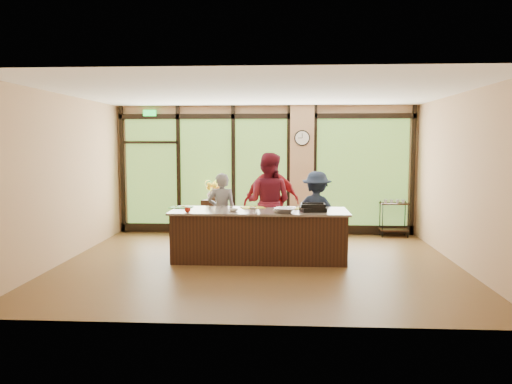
# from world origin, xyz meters

# --- Properties ---
(floor) EXTENTS (7.00, 7.00, 0.00)m
(floor) POSITION_xyz_m (0.00, 0.00, 0.00)
(floor) COLOR brown
(floor) RESTS_ON ground
(ceiling) EXTENTS (7.00, 7.00, 0.00)m
(ceiling) POSITION_xyz_m (0.00, 0.00, 3.00)
(ceiling) COLOR white
(ceiling) RESTS_ON back_wall
(back_wall) EXTENTS (7.00, 0.00, 7.00)m
(back_wall) POSITION_xyz_m (0.00, 3.00, 1.50)
(back_wall) COLOR tan
(back_wall) RESTS_ON floor
(left_wall) EXTENTS (0.00, 6.00, 6.00)m
(left_wall) POSITION_xyz_m (-3.50, 0.00, 1.50)
(left_wall) COLOR tan
(left_wall) RESTS_ON floor
(right_wall) EXTENTS (0.00, 6.00, 6.00)m
(right_wall) POSITION_xyz_m (3.50, 0.00, 1.50)
(right_wall) COLOR tan
(right_wall) RESTS_ON floor
(window_wall) EXTENTS (6.90, 0.12, 3.00)m
(window_wall) POSITION_xyz_m (0.16, 2.95, 1.39)
(window_wall) COLOR tan
(window_wall) RESTS_ON floor
(island_base) EXTENTS (3.10, 1.00, 0.88)m
(island_base) POSITION_xyz_m (0.00, 0.30, 0.44)
(island_base) COLOR black
(island_base) RESTS_ON floor
(countertop) EXTENTS (3.20, 1.10, 0.04)m
(countertop) POSITION_xyz_m (0.00, 0.30, 0.90)
(countertop) COLOR slate
(countertop) RESTS_ON island_base
(wall_clock) EXTENTS (0.36, 0.04, 0.36)m
(wall_clock) POSITION_xyz_m (0.85, 2.87, 2.25)
(wall_clock) COLOR black
(wall_clock) RESTS_ON window_wall
(cook_left) EXTENTS (0.61, 0.44, 1.55)m
(cook_left) POSITION_xyz_m (-0.79, 1.05, 0.78)
(cook_left) COLOR slate
(cook_left) RESTS_ON floor
(cook_midleft) EXTENTS (1.13, 1.00, 1.95)m
(cook_midleft) POSITION_xyz_m (0.13, 1.04, 0.97)
(cook_midleft) COLOR maroon
(cook_midleft) RESTS_ON floor
(cook_midright) EXTENTS (1.22, 0.77, 1.93)m
(cook_midright) POSITION_xyz_m (0.20, 1.15, 0.96)
(cook_midright) COLOR #A31920
(cook_midright) RESTS_ON floor
(cook_right) EXTENTS (1.15, 0.87, 1.58)m
(cook_right) POSITION_xyz_m (1.09, 1.16, 0.79)
(cook_right) COLOR #1B253B
(cook_right) RESTS_ON floor
(roasting_pan) EXTENTS (0.49, 0.42, 0.08)m
(roasting_pan) POSITION_xyz_m (0.96, 0.15, 0.96)
(roasting_pan) COLOR black
(roasting_pan) RESTS_ON countertop
(mixing_bowl) EXTENTS (0.46, 0.46, 0.09)m
(mixing_bowl) POSITION_xyz_m (0.46, -0.03, 0.96)
(mixing_bowl) COLOR silver
(mixing_bowl) RESTS_ON countertop
(cutting_board_left) EXTENTS (0.43, 0.35, 0.01)m
(cutting_board_left) POSITION_xyz_m (-1.50, 0.56, 0.93)
(cutting_board_left) COLOR green
(cutting_board_left) RESTS_ON countertop
(cutting_board_center) EXTENTS (0.50, 0.43, 0.01)m
(cutting_board_center) POSITION_xyz_m (-0.15, 0.62, 0.93)
(cutting_board_center) COLOR yellow
(cutting_board_center) RESTS_ON countertop
(cutting_board_right) EXTENTS (0.46, 0.39, 0.01)m
(cutting_board_right) POSITION_xyz_m (0.85, 0.52, 0.93)
(cutting_board_right) COLOR yellow
(cutting_board_right) RESTS_ON countertop
(prep_bowl_near) EXTENTS (0.16, 0.16, 0.05)m
(prep_bowl_near) POSITION_xyz_m (-0.45, 0.07, 0.95)
(prep_bowl_near) COLOR silver
(prep_bowl_near) RESTS_ON countertop
(prep_bowl_mid) EXTENTS (0.18, 0.18, 0.04)m
(prep_bowl_mid) POSITION_xyz_m (0.32, 0.03, 0.94)
(prep_bowl_mid) COLOR silver
(prep_bowl_mid) RESTS_ON countertop
(prep_bowl_far) EXTENTS (0.14, 0.14, 0.03)m
(prep_bowl_far) POSITION_xyz_m (-0.13, 0.45, 0.93)
(prep_bowl_far) COLOR silver
(prep_bowl_far) RESTS_ON countertop
(red_ramekin) EXTENTS (0.13, 0.13, 0.08)m
(red_ramekin) POSITION_xyz_m (-1.25, -0.07, 0.96)
(red_ramekin) COLOR #B11F11
(red_ramekin) RESTS_ON countertop
(flower_stand) EXTENTS (0.54, 0.54, 0.86)m
(flower_stand) POSITION_xyz_m (-1.15, 2.43, 0.43)
(flower_stand) COLOR black
(flower_stand) RESTS_ON floor
(flower_vase) EXTENTS (0.35, 0.35, 0.29)m
(flower_vase) POSITION_xyz_m (-1.15, 2.43, 1.00)
(flower_vase) COLOR olive
(flower_vase) RESTS_ON flower_stand
(bar_cart) EXTENTS (0.63, 0.36, 0.86)m
(bar_cart) POSITION_xyz_m (2.95, 2.75, 0.51)
(bar_cart) COLOR black
(bar_cart) RESTS_ON floor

